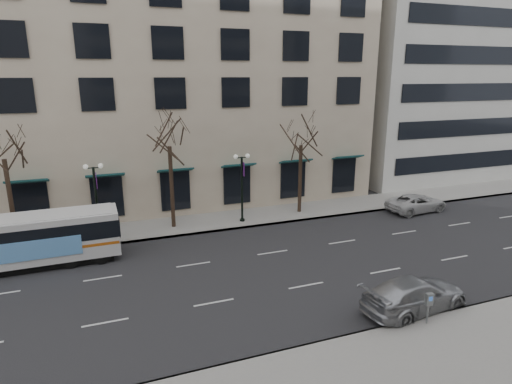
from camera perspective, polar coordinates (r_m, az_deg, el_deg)
name	(u,v)px	position (r m, az deg, el deg)	size (l,w,h in m)	color
ground	(203,282)	(23.52, -7.12, -11.80)	(160.00, 160.00, 0.00)	black
sidewalk_far	(239,219)	(32.72, -2.29, -3.56)	(80.00, 4.00, 0.15)	gray
building_hotel	(121,59)	(41.53, -17.61, 16.52)	(40.00, 20.00, 24.00)	#C0AD92
building_office	(432,12)	(55.67, 22.47, 21.34)	(25.00, 20.00, 35.00)	#999993
tree_far_left	(2,144)	(30.01, -30.81, 5.57)	(3.60, 3.60, 8.34)	black
tree_far_mid	(169,132)	(29.83, -11.56, 7.79)	(3.60, 3.60, 8.55)	black
tree_far_right	(301,133)	(32.94, 6.07, 7.86)	(3.60, 3.60, 8.06)	black
lamp_post_left	(96,198)	(29.67, -20.50, -0.75)	(1.22, 0.45, 5.21)	black
lamp_post_right	(242,185)	(31.17, -1.87, 0.99)	(1.22, 0.45, 5.21)	black
city_bus	(17,241)	(27.71, -29.28, -5.71)	(11.23, 2.62, 3.03)	silver
silver_car	(415,294)	(21.83, 20.40, -12.67)	(2.21, 5.43, 1.58)	#A4A7AC
white_pickup	(417,203)	(36.81, 20.62, -1.36)	(2.34, 5.08, 1.41)	silver
pay_station	(429,302)	(20.54, 22.07, -13.42)	(0.33, 0.24, 1.43)	gray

